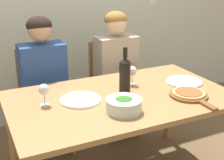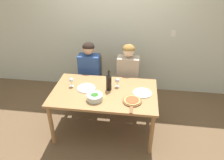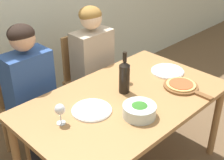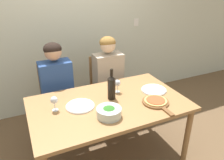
% 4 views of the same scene
% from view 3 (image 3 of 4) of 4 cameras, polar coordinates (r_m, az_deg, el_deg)
% --- Properties ---
extents(dining_table, '(1.59, 0.95, 0.74)m').
position_cam_3_polar(dining_table, '(2.39, 2.33, -4.87)').
color(dining_table, '#9E7042').
rests_on(dining_table, ground).
extents(chair_left, '(0.42, 0.42, 0.93)m').
position_cam_3_polar(chair_left, '(2.83, -15.37, -4.00)').
color(chair_left, '#9E7042').
rests_on(chair_left, ground).
extents(chair_right, '(0.42, 0.42, 0.93)m').
position_cam_3_polar(chair_right, '(3.16, -4.62, 0.74)').
color(chair_right, '#9E7042').
rests_on(chair_right, ground).
extents(person_woman, '(0.47, 0.51, 1.24)m').
position_cam_3_polar(person_woman, '(2.62, -14.80, -0.50)').
color(person_woman, '#28282D').
rests_on(person_woman, ground).
extents(person_man, '(0.47, 0.51, 1.24)m').
position_cam_3_polar(person_man, '(2.97, -3.41, 4.15)').
color(person_man, '#28282D').
rests_on(person_man, ground).
extents(wine_bottle, '(0.08, 0.08, 0.34)m').
position_cam_3_polar(wine_bottle, '(2.36, 2.28, 0.69)').
color(wine_bottle, black).
rests_on(wine_bottle, dining_table).
extents(broccoli_bowl, '(0.23, 0.23, 0.09)m').
position_cam_3_polar(broccoli_bowl, '(2.14, 5.02, -5.58)').
color(broccoli_bowl, silver).
rests_on(broccoli_bowl, dining_table).
extents(dinner_plate_left, '(0.28, 0.28, 0.02)m').
position_cam_3_polar(dinner_plate_left, '(2.20, -3.73, -5.46)').
color(dinner_plate_left, white).
rests_on(dinner_plate_left, dining_table).
extents(dinner_plate_right, '(0.28, 0.28, 0.02)m').
position_cam_3_polar(dinner_plate_right, '(2.75, 10.12, 1.64)').
color(dinner_plate_right, white).
rests_on(dinner_plate_right, dining_table).
extents(pizza_on_board, '(0.27, 0.41, 0.04)m').
position_cam_3_polar(pizza_on_board, '(2.53, 12.66, -1.06)').
color(pizza_on_board, brown).
rests_on(pizza_on_board, dining_table).
extents(wine_glass_left, '(0.07, 0.07, 0.15)m').
position_cam_3_polar(wine_glass_left, '(2.05, -9.50, -5.49)').
color(wine_glass_left, silver).
rests_on(wine_glass_left, dining_table).
extents(wine_glass_right, '(0.07, 0.07, 0.15)m').
position_cam_3_polar(wine_glass_right, '(2.51, 2.41, 1.73)').
color(wine_glass_right, silver).
rests_on(wine_glass_right, dining_table).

